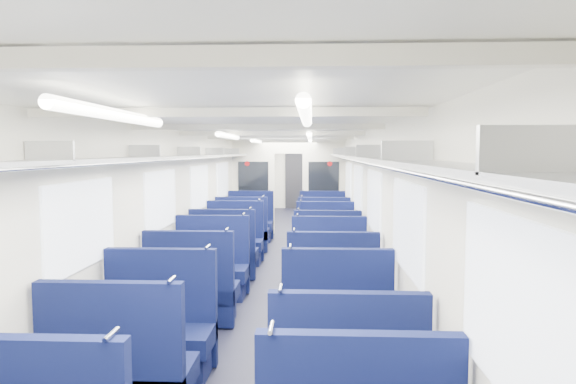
{
  "coord_description": "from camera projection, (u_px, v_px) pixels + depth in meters",
  "views": [
    {
      "loc": [
        0.59,
        -9.46,
        2.05
      ],
      "look_at": [
        0.04,
        2.19,
        1.13
      ],
      "focal_mm": 31.94,
      "sensor_mm": 36.0,
      "label": 1
    }
  ],
  "objects": [
    {
      "name": "seat_8",
      "position": [
        192.0,
        294.0,
        6.07
      ],
      "size": [
        1.05,
        0.58,
        1.17
      ],
      "color": "#0E1644",
      "rests_on": "floor"
    },
    {
      "name": "dado_right",
      "position": [
        355.0,
        243.0,
        9.51
      ],
      "size": [
        0.03,
        17.9,
        0.7
      ],
      "primitive_type": "cube",
      "color": "#111639",
      "rests_on": "floor"
    },
    {
      "name": "luggage_rack_left",
      "position": [
        215.0,
        156.0,
        9.51
      ],
      "size": [
        0.36,
        17.4,
        0.18
      ],
      "color": "#B2B5BA",
      "rests_on": "wall_left"
    },
    {
      "name": "ceiling_fittings",
      "position": [
        279.0,
        138.0,
        9.17
      ],
      "size": [
        2.7,
        16.06,
        0.11
      ],
      "color": "silver",
      "rests_on": "ceiling"
    },
    {
      "name": "seat_13",
      "position": [
        327.0,
        258.0,
        8.11
      ],
      "size": [
        1.05,
        0.58,
        1.17
      ],
      "color": "#0E1644",
      "rests_on": "floor"
    },
    {
      "name": "seat_6",
      "position": [
        157.0,
        335.0,
        4.71
      ],
      "size": [
        1.05,
        0.58,
        1.17
      ],
      "color": "#0E1644",
      "rests_on": "floor"
    },
    {
      "name": "seat_18",
      "position": [
        250.0,
        225.0,
        11.75
      ],
      "size": [
        1.05,
        0.58,
        1.17
      ],
      "color": "#0E1644",
      "rests_on": "floor"
    },
    {
      "name": "luggage_rack_right",
      "position": [
        346.0,
        156.0,
        9.39
      ],
      "size": [
        0.36,
        17.4,
        0.18
      ],
      "color": "#B2B5BA",
      "rests_on": "wall_right"
    },
    {
      "name": "seat_17",
      "position": [
        324.0,
        235.0,
        10.38
      ],
      "size": [
        1.05,
        0.58,
        1.17
      ],
      "color": "#0E1644",
      "rests_on": "floor"
    },
    {
      "name": "bulkhead",
      "position": [
        288.0,
        184.0,
        12.75
      ],
      "size": [
        2.8,
        0.1,
        2.35
      ],
      "color": "silver",
      "rests_on": "floor"
    },
    {
      "name": "seat_14",
      "position": [
        234.0,
        244.0,
        9.38
      ],
      "size": [
        1.05,
        0.58,
        1.17
      ],
      "color": "#0E1644",
      "rests_on": "floor"
    },
    {
      "name": "wall_left",
      "position": [
        206.0,
        198.0,
        9.58
      ],
      "size": [
        0.02,
        18.0,
        2.35
      ],
      "primitive_type": "cube",
      "color": "silver",
      "rests_on": "floor"
    },
    {
      "name": "seat_12",
      "position": [
        224.0,
        256.0,
        8.27
      ],
      "size": [
        1.05,
        0.58,
        1.17
      ],
      "color": "#0E1644",
      "rests_on": "floor"
    },
    {
      "name": "windows",
      "position": [
        279.0,
        187.0,
        9.04
      ],
      "size": [
        2.78,
        15.6,
        0.75
      ],
      "color": "white",
      "rests_on": "wall_left"
    },
    {
      "name": "seat_7",
      "position": [
        338.0,
        335.0,
        4.7
      ],
      "size": [
        1.05,
        0.58,
        1.17
      ],
      "color": "#0E1644",
      "rests_on": "floor"
    },
    {
      "name": "floor",
      "position": [
        280.0,
        261.0,
        9.61
      ],
      "size": [
        2.8,
        18.0,
        0.01
      ],
      "primitive_type": "cube",
      "color": "black",
      "rests_on": "ground"
    },
    {
      "name": "seat_11",
      "position": [
        329.0,
        273.0,
        7.1
      ],
      "size": [
        1.05,
        0.58,
        1.17
      ],
      "color": "#0E1644",
      "rests_on": "floor"
    },
    {
      "name": "seat_16",
      "position": [
        243.0,
        234.0,
        10.47
      ],
      "size": [
        1.05,
        0.58,
        1.17
      ],
      "color": "#0E1644",
      "rests_on": "floor"
    },
    {
      "name": "wall_right",
      "position": [
        356.0,
        199.0,
        9.45
      ],
      "size": [
        0.02,
        18.0,
        2.35
      ],
      "primitive_type": "cube",
      "color": "silver",
      "rests_on": "floor"
    },
    {
      "name": "seat_4",
      "position": [
        119.0,
        380.0,
        3.78
      ],
      "size": [
        1.05,
        0.58,
        1.17
      ],
      "color": "#0E1644",
      "rests_on": "floor"
    },
    {
      "name": "ceiling",
      "position": [
        280.0,
        135.0,
        9.42
      ],
      "size": [
        2.8,
        18.0,
        0.01
      ],
      "primitive_type": "cube",
      "color": "white",
      "rests_on": "wall_left"
    },
    {
      "name": "seat_15",
      "position": [
        325.0,
        245.0,
        9.24
      ],
      "size": [
        1.05,
        0.58,
        1.17
      ],
      "color": "#0E1644",
      "rests_on": "floor"
    },
    {
      "name": "seat_19",
      "position": [
        322.0,
        225.0,
        11.73
      ],
      "size": [
        1.05,
        0.58,
        1.17
      ],
      "color": "#0E1644",
      "rests_on": "floor"
    },
    {
      "name": "seat_9",
      "position": [
        332.0,
        296.0,
        5.99
      ],
      "size": [
        1.05,
        0.58,
        1.17
      ],
      "color": "#0E1644",
      "rests_on": "floor"
    },
    {
      "name": "end_door",
      "position": [
        296.0,
        181.0,
        18.43
      ],
      "size": [
        0.75,
        0.06,
        2.0
      ],
      "primitive_type": "cube",
      "color": "black",
      "rests_on": "floor"
    },
    {
      "name": "dado_left",
      "position": [
        207.0,
        242.0,
        9.64
      ],
      "size": [
        0.03,
        17.9,
        0.7
      ],
      "primitive_type": "cube",
      "color": "#111639",
      "rests_on": "floor"
    },
    {
      "name": "wall_far",
      "position": [
        296.0,
        176.0,
        18.48
      ],
      "size": [
        2.8,
        0.02,
        2.35
      ],
      "primitive_type": "cube",
      "color": "silver",
      "rests_on": "floor"
    },
    {
      "name": "seat_10",
      "position": [
        211.0,
        271.0,
        7.21
      ],
      "size": [
        1.05,
        0.58,
        1.17
      ],
      "color": "#0E1644",
      "rests_on": "floor"
    }
  ]
}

